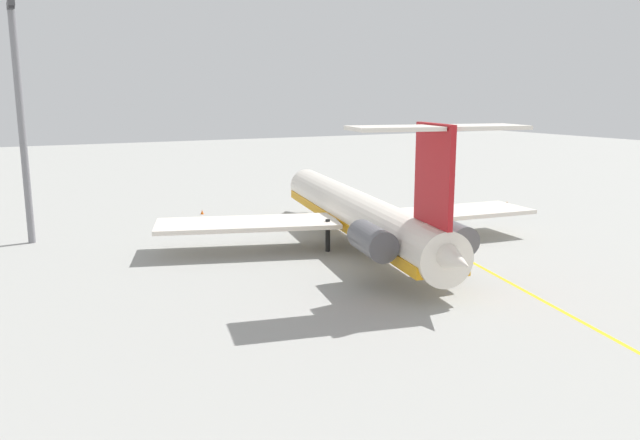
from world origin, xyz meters
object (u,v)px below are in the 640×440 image
safety_cone_nose (202,212)px  ground_crew_near_tail (507,207)px  main_jetliner (360,214)px  light_mast (21,114)px

safety_cone_nose → ground_crew_near_tail: bearing=-118.6°
main_jetliner → ground_crew_near_tail: size_ratio=25.08×
main_jetliner → safety_cone_nose: 26.24m
safety_cone_nose → light_mast: size_ratio=0.02×
safety_cone_nose → light_mast: light_mast is taller
ground_crew_near_tail → safety_cone_nose: bearing=174.7°
main_jetliner → safety_cone_nose: bearing=29.9°
main_jetliner → light_mast: light_mast is taller
safety_cone_nose → main_jetliner: bearing=-161.7°
ground_crew_near_tail → safety_cone_nose: size_ratio=3.15×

